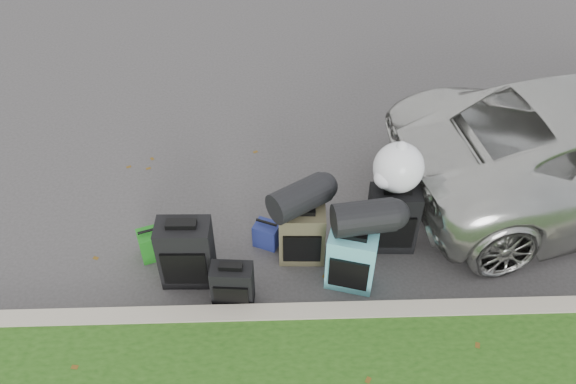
{
  "coord_description": "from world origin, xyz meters",
  "views": [
    {
      "loc": [
        -0.23,
        -4.12,
        4.44
      ],
      "look_at": [
        -0.1,
        0.2,
        0.55
      ],
      "focal_mm": 35.0,
      "sensor_mm": 36.0,
      "label": 1
    }
  ],
  "objects_px": {
    "suitcase_small_black": "(233,285)",
    "suitcase_large_black_left": "(186,253)",
    "suitcase_teal": "(351,261)",
    "tote_green": "(153,244)",
    "tote_navy": "(267,234)",
    "suitcase_olive": "(302,235)",
    "suitcase_large_black_right": "(392,219)"
  },
  "relations": [
    {
      "from": "suitcase_small_black",
      "to": "suitcase_large_black_left",
      "type": "xyz_separation_m",
      "value": [
        -0.45,
        0.31,
        0.13
      ]
    },
    {
      "from": "suitcase_small_black",
      "to": "suitcase_teal",
      "type": "xyz_separation_m",
      "value": [
        1.14,
        0.2,
        0.08
      ]
    },
    {
      "from": "suitcase_small_black",
      "to": "suitcase_large_black_left",
      "type": "height_order",
      "value": "suitcase_large_black_left"
    },
    {
      "from": "tote_green",
      "to": "tote_navy",
      "type": "xyz_separation_m",
      "value": [
        1.18,
        0.12,
        -0.02
      ]
    },
    {
      "from": "suitcase_teal",
      "to": "tote_green",
      "type": "height_order",
      "value": "suitcase_teal"
    },
    {
      "from": "suitcase_olive",
      "to": "tote_navy",
      "type": "xyz_separation_m",
      "value": [
        -0.36,
        0.19,
        -0.18
      ]
    },
    {
      "from": "tote_green",
      "to": "suitcase_small_black",
      "type": "bearing_deg",
      "value": -56.22
    },
    {
      "from": "suitcase_small_black",
      "to": "suitcase_olive",
      "type": "xyz_separation_m",
      "value": [
        0.68,
        0.56,
        0.07
      ]
    },
    {
      "from": "suitcase_teal",
      "to": "suitcase_large_black_right",
      "type": "distance_m",
      "value": 0.7
    },
    {
      "from": "suitcase_olive",
      "to": "suitcase_large_black_right",
      "type": "height_order",
      "value": "suitcase_large_black_right"
    },
    {
      "from": "tote_green",
      "to": "suitcase_teal",
      "type": "bearing_deg",
      "value": -31.89
    },
    {
      "from": "suitcase_large_black_right",
      "to": "suitcase_olive",
      "type": "bearing_deg",
      "value": -168.81
    },
    {
      "from": "suitcase_large_black_right",
      "to": "tote_green",
      "type": "relative_size",
      "value": 2.33
    },
    {
      "from": "suitcase_small_black",
      "to": "tote_green",
      "type": "distance_m",
      "value": 1.07
    },
    {
      "from": "suitcase_large_black_left",
      "to": "tote_navy",
      "type": "distance_m",
      "value": 0.93
    },
    {
      "from": "suitcase_large_black_left",
      "to": "suitcase_large_black_right",
      "type": "height_order",
      "value": "suitcase_large_black_right"
    },
    {
      "from": "suitcase_large_black_left",
      "to": "suitcase_small_black",
      "type": "bearing_deg",
      "value": -32.93
    },
    {
      "from": "suitcase_olive",
      "to": "suitcase_small_black",
      "type": "bearing_deg",
      "value": -138.37
    },
    {
      "from": "suitcase_small_black",
      "to": "suitcase_large_black_left",
      "type": "relative_size",
      "value": 0.66
    },
    {
      "from": "suitcase_large_black_left",
      "to": "suitcase_teal",
      "type": "distance_m",
      "value": 1.6
    },
    {
      "from": "suitcase_large_black_left",
      "to": "suitcase_teal",
      "type": "height_order",
      "value": "suitcase_large_black_left"
    },
    {
      "from": "suitcase_large_black_left",
      "to": "suitcase_teal",
      "type": "bearing_deg",
      "value": -2.61
    },
    {
      "from": "suitcase_large_black_left",
      "to": "tote_green",
      "type": "relative_size",
      "value": 2.31
    },
    {
      "from": "tote_navy",
      "to": "suitcase_large_black_left",
      "type": "bearing_deg",
      "value": -126.18
    },
    {
      "from": "suitcase_teal",
      "to": "tote_green",
      "type": "bearing_deg",
      "value": -176.65
    },
    {
      "from": "suitcase_large_black_left",
      "to": "tote_navy",
      "type": "height_order",
      "value": "suitcase_large_black_left"
    },
    {
      "from": "suitcase_olive",
      "to": "tote_green",
      "type": "bearing_deg",
      "value": 179.37
    },
    {
      "from": "tote_green",
      "to": "tote_navy",
      "type": "height_order",
      "value": "tote_green"
    },
    {
      "from": "suitcase_olive",
      "to": "suitcase_teal",
      "type": "bearing_deg",
      "value": -36.36
    },
    {
      "from": "tote_navy",
      "to": "suitcase_large_black_right",
      "type": "bearing_deg",
      "value": 21.83
    },
    {
      "from": "suitcase_large_black_left",
      "to": "tote_navy",
      "type": "xyz_separation_m",
      "value": [
        0.78,
        0.45,
        -0.23
      ]
    },
    {
      "from": "suitcase_teal",
      "to": "tote_navy",
      "type": "height_order",
      "value": "suitcase_teal"
    }
  ]
}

